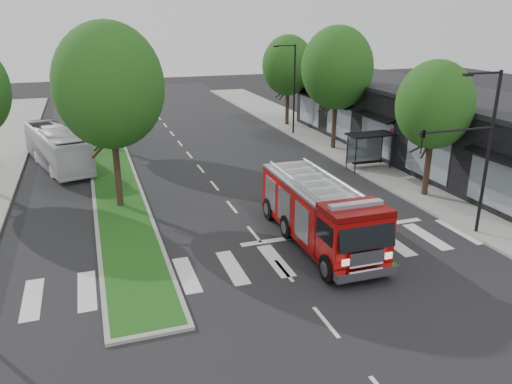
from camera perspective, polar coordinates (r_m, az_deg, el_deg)
ground at (r=24.93m, az=-0.21°, el=-4.86°), size 140.00×140.00×0.00m
sidewalk_right at (r=38.57m, az=12.80°, el=3.61°), size 5.00×80.00×0.15m
median at (r=40.85m, az=-16.49°, el=4.17°), size 3.00×50.00×0.15m
storefront_row at (r=40.52m, az=18.56°, el=7.37°), size 8.00×30.00×5.00m
bus_shelter at (r=35.90m, az=12.77°, el=5.70°), size 3.20×1.60×2.61m
tree_right_near at (r=30.46m, az=19.75°, el=9.33°), size 4.40×4.40×8.05m
tree_right_mid at (r=40.36m, az=9.24°, el=13.81°), size 5.60×5.60×9.72m
tree_right_far at (r=49.45m, az=3.68°, el=14.23°), size 5.00×5.00×8.73m
tree_median_near at (r=27.79m, az=-16.43°, el=11.54°), size 5.80×5.80×10.16m
tree_median_far at (r=41.74m, az=-17.49°, el=13.36°), size 5.60×5.60×9.72m
streetlight_right_near at (r=25.30m, az=23.71°, el=5.03°), size 4.08×0.22×8.00m
streetlight_right_far at (r=45.48m, az=4.22°, el=12.05°), size 2.11×0.20×8.00m
fire_engine at (r=23.68m, az=7.28°, el=-2.35°), size 2.87×9.21×3.19m
city_bus at (r=38.59m, az=-21.81°, el=4.76°), size 5.02×10.41×2.83m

